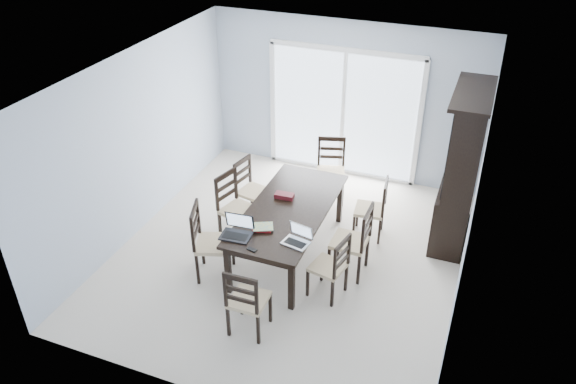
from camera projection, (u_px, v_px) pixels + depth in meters
name	position (u px, v px, depth m)	size (l,w,h in m)	color
floor	(289.00, 253.00, 7.77)	(5.00, 5.00, 0.00)	beige
ceiling	(289.00, 73.00, 6.41)	(5.00, 5.00, 0.00)	white
back_wall	(344.00, 100.00, 9.07)	(4.50, 0.02, 2.60)	#A5B2C5
wall_left	(138.00, 143.00, 7.78)	(0.02, 5.00, 2.60)	#A5B2C5
wall_right	(473.00, 207.00, 6.40)	(0.02, 5.00, 2.60)	#A5B2C5
balcony	(355.00, 148.00, 10.58)	(4.50, 2.00, 0.10)	gray
railing	(371.00, 99.00, 11.05)	(4.50, 0.06, 1.10)	#99999E
dining_table	(289.00, 213.00, 7.42)	(1.00, 2.20, 0.75)	black
china_hutch	(462.00, 170.00, 7.58)	(0.50, 1.38, 2.20)	black
sliding_door	(343.00, 113.00, 9.17)	(2.52, 0.05, 2.18)	silver
chair_left_near	(206.00, 234.00, 7.08)	(0.58, 0.57, 1.19)	black
chair_left_mid	(233.00, 200.00, 7.80)	(0.55, 0.54, 1.16)	black
chair_left_far	(249.00, 183.00, 8.29)	(0.49, 0.48, 1.07)	black
chair_right_near	(334.00, 261.00, 6.75)	(0.47, 0.46, 1.03)	black
chair_right_mid	(358.00, 234.00, 7.09)	(0.46, 0.45, 1.17)	black
chair_right_far	(377.00, 203.00, 7.83)	(0.46, 0.44, 1.07)	black
chair_end_near	(245.00, 296.00, 6.19)	(0.42, 0.43, 1.09)	black
chair_end_far	(331.00, 162.00, 8.74)	(0.54, 0.55, 1.15)	black
laptop_dark	(236.00, 233.00, 6.80)	(0.39, 0.29, 0.26)	black
laptop_silver	(296.00, 240.00, 6.69)	(0.35, 0.28, 0.22)	#B4B4B6
book_stack	(263.00, 227.00, 6.96)	(0.31, 0.28, 0.04)	maroon
cell_phone	(252.00, 249.00, 6.61)	(0.12, 0.06, 0.01)	black
game_box	(284.00, 196.00, 7.57)	(0.26, 0.13, 0.06)	#430D0E
hot_tub	(340.00, 120.00, 10.49)	(1.88, 1.71, 0.89)	brown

